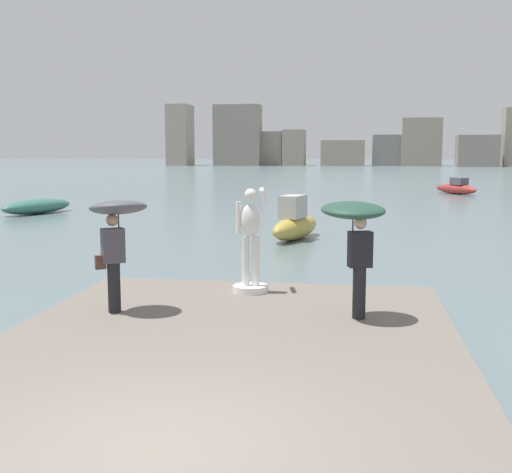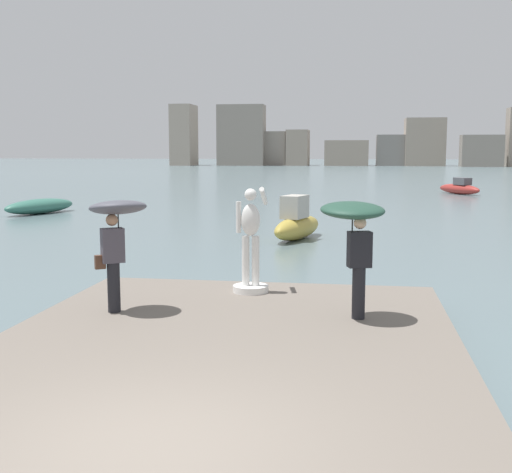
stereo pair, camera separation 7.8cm
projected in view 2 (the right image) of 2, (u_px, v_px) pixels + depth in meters
The scene contains 9 objects.
ground_plane at pixel (329, 197), 45.51m from camera, with size 400.00×400.00×0.00m, color slate.
pier at pixel (208, 378), 8.72m from camera, with size 7.03×10.96×0.40m, color #70665B.
statue_white_figure at pixel (251, 250), 12.98m from camera, with size 0.71×0.92×2.11m.
onlooker_left at pixel (116, 224), 11.33m from camera, with size 1.39×1.40×2.02m.
onlooker_right at pixel (354, 225), 10.83m from camera, with size 1.33×1.34×2.00m.
boat_near at pixel (460, 188), 48.21m from camera, with size 3.02×4.34×1.22m.
boat_far at pixel (40, 206), 33.38m from camera, with size 2.67×4.57×0.75m.
boat_leftward at pixel (297, 224), 23.67m from camera, with size 1.92×3.78×1.62m.
distant_skyline at pixel (340, 143), 137.08m from camera, with size 76.44×11.85×12.88m.
Camera 2 is at (1.92, -5.72, 3.22)m, focal length 45.82 mm.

